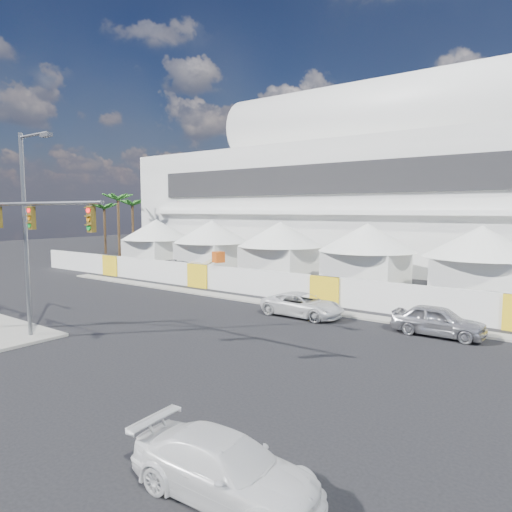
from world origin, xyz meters
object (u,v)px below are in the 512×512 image
Objects in this scene: lot_car_a at (498,305)px; lot_car_c at (182,269)px; sedan_silver at (438,321)px; pickup_curb at (303,305)px; pickup_near at (225,468)px; boom_lift at (200,274)px; streetlight_median at (28,221)px.

lot_car_c is at bearing 95.17° from lot_car_a.
lot_car_c is (-25.95, 6.94, -0.04)m from sedan_silver.
pickup_curb is 1.08× the size of pickup_near.
lot_car_c is at bearing 174.80° from boom_lift.
boom_lift is (-21.55, 4.91, 0.06)m from sedan_silver.
streetlight_median is at bearing 142.52° from lot_car_a.
pickup_near is 0.92× the size of lot_car_c.
sedan_silver is 16.85m from pickup_near.
lot_car_c reaches higher than pickup_curb.
lot_car_a is (1.72, 6.97, -0.11)m from sedan_silver.
pickup_curb is at bearing 21.66° from pickup_near.
lot_car_a is at bearing -78.87° from lot_car_c.
lot_car_a is 0.64× the size of boom_lift.
pickup_near is 30.47m from boom_lift.
lot_car_c is (-18.04, 7.35, 0.04)m from pickup_curb.
sedan_silver is 26.87m from lot_car_c.
streetlight_median reaches higher than sedan_silver.
lot_car_c reaches higher than pickup_near.
boom_lift reaches higher than pickup_near.
sedan_silver reaches higher than pickup_near.
sedan_silver is at bearing 37.89° from streetlight_median.
streetlight_median is at bearing -54.35° from boom_lift.
pickup_curb is 15.96m from streetlight_median.
pickup_near is at bearing -154.22° from pickup_curb.
lot_car_c is (-27.67, -0.03, 0.07)m from lot_car_a.
lot_car_a is at bearing 24.71° from boom_lift.
lot_car_c is 0.81× the size of boom_lift.
pickup_near is 0.74× the size of boom_lift.
sedan_silver is 7.93m from pickup_curb.
boom_lift is at bearing 106.01° from streetlight_median.
pickup_curb is 1.24× the size of lot_car_a.
pickup_curb is at bearing 55.42° from streetlight_median.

